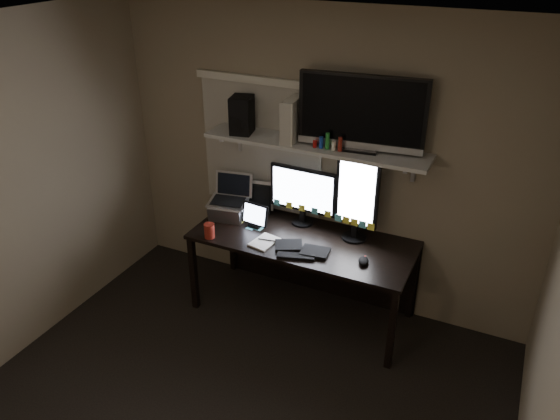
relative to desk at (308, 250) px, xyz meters
The scene contains 20 objects.
ceiling 2.49m from the desk, 90.00° to the right, with size 3.60×3.60×0.00m, color silver.
back_wall 0.74m from the desk, 90.00° to the left, with size 3.60×3.60×0.00m, color #81735C.
right_wall 2.47m from the desk, 40.70° to the right, with size 3.60×3.60×0.00m, color #81735C.
window_blinds 0.96m from the desk, 156.69° to the left, with size 1.10×0.02×1.10m, color silver.
desk is the anchor object (origin of this frame).
wall_shelf 0.91m from the desk, 90.00° to the left, with size 1.80×0.35×0.03m, color beige.
monitor_landscape 0.46m from the desk, 131.80° to the left, with size 0.59×0.06×0.52m, color black.
monitor_portrait 0.65m from the desk, ahead, with size 0.35×0.07×0.70m, color black.
keyboard 0.35m from the desk, 77.78° to the right, with size 0.45×0.17×0.03m, color black.
mouse 0.65m from the desk, 25.36° to the right, with size 0.08×0.12×0.04m, color black.
notepad 0.44m from the desk, 129.20° to the right, with size 0.17×0.23×0.01m, color white.
tablet 0.53m from the desk, 166.46° to the right, with size 0.25×0.10×0.21m, color black.
file_sorter 0.65m from the desk, 163.34° to the left, with size 0.22×0.10×0.29m, color black.
laptop 0.81m from the desk, behind, with size 0.33×0.27×0.37m, color silver.
cup 0.85m from the desk, 148.32° to the right, with size 0.08×0.08×0.12m, color maroon.
sticky_notes 0.59m from the desk, 161.29° to the right, with size 0.27×0.20×0.00m, color #F9F143, non-canonical shape.
tv 1.26m from the desk, 15.03° to the left, with size 0.94×0.17×0.57m, color black.
game_console 1.11m from the desk, 160.10° to the left, with size 0.09×0.28×0.34m, color silver.
speaker 1.25m from the desk, behind, with size 0.16×0.20×0.30m, color black.
bottles 1.00m from the desk, ahead, with size 0.20×0.04×0.12m, color #A50F0C, non-canonical shape.
Camera 1 is at (1.46, -2.09, 2.97)m, focal length 35.00 mm.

